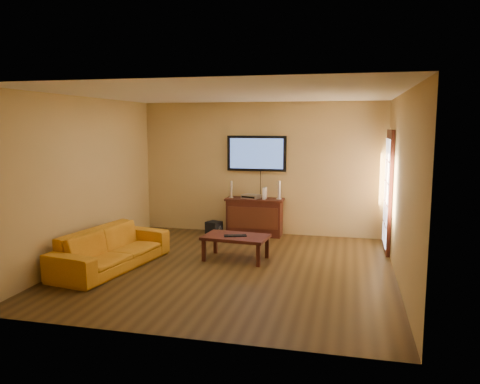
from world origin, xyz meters
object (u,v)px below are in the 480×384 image
(av_receiver, at_px, (251,196))
(game_console, at_px, (265,193))
(speaker_left, at_px, (231,190))
(speaker_right, at_px, (279,191))
(sofa, at_px, (111,242))
(bottle, at_px, (220,231))
(media_console, at_px, (255,217))
(keyboard, at_px, (235,235))
(coffee_table, at_px, (236,239))
(subwoofer, at_px, (214,228))
(television, at_px, (257,153))

(av_receiver, relative_size, game_console, 1.47)
(speaker_left, relative_size, speaker_right, 0.93)
(sofa, distance_m, bottle, 2.66)
(media_console, distance_m, av_receiver, 0.42)
(speaker_left, height_order, keyboard, speaker_left)
(coffee_table, distance_m, game_console, 1.86)
(coffee_table, distance_m, speaker_right, 1.97)
(media_console, distance_m, game_console, 0.54)
(av_receiver, bearing_deg, subwoofer, -151.40)
(coffee_table, bearing_deg, sofa, -154.25)
(av_receiver, xyz_separation_m, subwoofer, (-0.76, -0.13, -0.67))
(game_console, bearing_deg, speaker_left, -177.31)
(game_console, xyz_separation_m, keyboard, (-0.16, -1.81, -0.46))
(bottle, bearing_deg, keyboard, -65.80)
(game_console, height_order, bottle, game_console)
(coffee_table, xyz_separation_m, speaker_right, (0.45, 1.84, 0.57))
(bottle, bearing_deg, coffee_table, -65.32)
(coffee_table, height_order, keyboard, keyboard)
(television, bearing_deg, av_receiver, -111.82)
(av_receiver, xyz_separation_m, game_console, (0.28, -0.02, 0.08))
(game_console, bearing_deg, television, 140.83)
(television, bearing_deg, bottle, -145.30)
(av_receiver, bearing_deg, sofa, -103.04)
(sofa, relative_size, subwoofer, 7.90)
(sofa, height_order, subwoofer, sofa)
(speaker_left, xyz_separation_m, av_receiver, (0.42, -0.00, -0.12))
(media_console, height_order, television, television)
(speaker_right, relative_size, game_console, 1.58)
(speaker_right, bearing_deg, coffee_table, -103.64)
(subwoofer, height_order, bottle, subwoofer)
(sofa, distance_m, speaker_left, 3.00)
(television, distance_m, av_receiver, 0.89)
(television, height_order, bottle, television)
(sofa, relative_size, av_receiver, 6.11)
(media_console, relative_size, av_receiver, 3.39)
(coffee_table, distance_m, keyboard, 0.07)
(game_console, bearing_deg, bottle, -159.10)
(av_receiver, bearing_deg, speaker_left, -161.36)
(coffee_table, bearing_deg, bottle, 114.68)
(sofa, bearing_deg, television, -21.76)
(keyboard, bearing_deg, media_console, 91.47)
(bottle, relative_size, keyboard, 0.55)
(media_console, relative_size, coffee_table, 1.05)
(speaker_left, height_order, speaker_right, speaker_right)
(game_console, distance_m, keyboard, 1.88)
(sofa, height_order, av_receiver, av_receiver)
(speaker_right, bearing_deg, television, 163.42)
(television, height_order, speaker_right, television)
(speaker_right, height_order, keyboard, speaker_right)
(speaker_right, xyz_separation_m, bottle, (-1.15, -0.31, -0.83))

